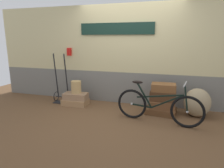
{
  "coord_description": "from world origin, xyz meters",
  "views": [
    {
      "loc": [
        1.06,
        -4.08,
        1.63
      ],
      "look_at": [
        -0.25,
        0.18,
        0.62
      ],
      "focal_mm": 31.86,
      "sensor_mm": 36.0,
      "label": 1
    }
  ],
  "objects_px": {
    "suitcase_0": "(75,102)",
    "wicker_basket": "(76,87)",
    "burlap_sack": "(197,103)",
    "suitcase_5": "(164,87)",
    "suitcase_2": "(161,111)",
    "luggage_trolley": "(61,90)",
    "suitcase_3": "(162,104)",
    "suitcase_1": "(76,96)",
    "bicycle": "(158,106)",
    "suitcase_4": "(163,96)"
  },
  "relations": [
    {
      "from": "suitcase_0",
      "to": "wicker_basket",
      "type": "xyz_separation_m",
      "value": [
        0.02,
        0.03,
        0.39
      ]
    },
    {
      "from": "wicker_basket",
      "to": "burlap_sack",
      "type": "xyz_separation_m",
      "value": [
        2.83,
        0.04,
        -0.15
      ]
    },
    {
      "from": "burlap_sack",
      "to": "suitcase_5",
      "type": "bearing_deg",
      "value": -178.97
    },
    {
      "from": "suitcase_2",
      "to": "luggage_trolley",
      "type": "relative_size",
      "value": 0.51
    },
    {
      "from": "suitcase_2",
      "to": "suitcase_3",
      "type": "relative_size",
      "value": 1.21
    },
    {
      "from": "suitcase_1",
      "to": "luggage_trolley",
      "type": "bearing_deg",
      "value": 160.83
    },
    {
      "from": "suitcase_1",
      "to": "luggage_trolley",
      "type": "height_order",
      "value": "luggage_trolley"
    },
    {
      "from": "suitcase_3",
      "to": "bicycle",
      "type": "xyz_separation_m",
      "value": [
        -0.05,
        -0.54,
        0.12
      ]
    },
    {
      "from": "suitcase_4",
      "to": "suitcase_5",
      "type": "xyz_separation_m",
      "value": [
        0.0,
        0.0,
        0.19
      ]
    },
    {
      "from": "suitcase_1",
      "to": "suitcase_4",
      "type": "bearing_deg",
      "value": -2.57
    },
    {
      "from": "suitcase_2",
      "to": "luggage_trolley",
      "type": "height_order",
      "value": "luggage_trolley"
    },
    {
      "from": "suitcase_2",
      "to": "suitcase_4",
      "type": "relative_size",
      "value": 1.18
    },
    {
      "from": "suitcase_2",
      "to": "suitcase_5",
      "type": "relative_size",
      "value": 1.25
    },
    {
      "from": "suitcase_5",
      "to": "bicycle",
      "type": "bearing_deg",
      "value": -99.3
    },
    {
      "from": "suitcase_1",
      "to": "wicker_basket",
      "type": "distance_m",
      "value": 0.23
    },
    {
      "from": "burlap_sack",
      "to": "bicycle",
      "type": "relative_size",
      "value": 0.36
    },
    {
      "from": "suitcase_2",
      "to": "suitcase_4",
      "type": "distance_m",
      "value": 0.34
    },
    {
      "from": "suitcase_2",
      "to": "wicker_basket",
      "type": "height_order",
      "value": "wicker_basket"
    },
    {
      "from": "luggage_trolley",
      "to": "burlap_sack",
      "type": "distance_m",
      "value": 3.32
    },
    {
      "from": "suitcase_5",
      "to": "bicycle",
      "type": "distance_m",
      "value": 0.63
    },
    {
      "from": "suitcase_5",
      "to": "suitcase_0",
      "type": "bearing_deg",
      "value": 179.28
    },
    {
      "from": "suitcase_4",
      "to": "bicycle",
      "type": "height_order",
      "value": "bicycle"
    },
    {
      "from": "burlap_sack",
      "to": "luggage_trolley",
      "type": "bearing_deg",
      "value": 178.95
    },
    {
      "from": "suitcase_5",
      "to": "bicycle",
      "type": "relative_size",
      "value": 0.3
    },
    {
      "from": "suitcase_4",
      "to": "suitcase_1",
      "type": "bearing_deg",
      "value": -177.84
    },
    {
      "from": "suitcase_5",
      "to": "suitcase_3",
      "type": "bearing_deg",
      "value": -121.52
    },
    {
      "from": "suitcase_3",
      "to": "suitcase_2",
      "type": "bearing_deg",
      "value": -106.18
    },
    {
      "from": "suitcase_0",
      "to": "wicker_basket",
      "type": "bearing_deg",
      "value": 52.04
    },
    {
      "from": "luggage_trolley",
      "to": "suitcase_5",
      "type": "bearing_deg",
      "value": -1.61
    },
    {
      "from": "suitcase_4",
      "to": "burlap_sack",
      "type": "relative_size",
      "value": 0.89
    },
    {
      "from": "suitcase_2",
      "to": "suitcase_1",
      "type": "bearing_deg",
      "value": -173.2
    },
    {
      "from": "suitcase_2",
      "to": "burlap_sack",
      "type": "distance_m",
      "value": 0.78
    },
    {
      "from": "suitcase_1",
      "to": "luggage_trolley",
      "type": "distance_m",
      "value": 0.51
    },
    {
      "from": "suitcase_3",
      "to": "bicycle",
      "type": "relative_size",
      "value": 0.31
    },
    {
      "from": "suitcase_0",
      "to": "suitcase_1",
      "type": "relative_size",
      "value": 1.06
    },
    {
      "from": "suitcase_1",
      "to": "bicycle",
      "type": "xyz_separation_m",
      "value": [
        2.06,
        -0.52,
        0.11
      ]
    },
    {
      "from": "suitcase_0",
      "to": "suitcase_5",
      "type": "xyz_separation_m",
      "value": [
        2.14,
        0.06,
        0.52
      ]
    },
    {
      "from": "suitcase_2",
      "to": "bicycle",
      "type": "bearing_deg",
      "value": -88.45
    },
    {
      "from": "suitcase_2",
      "to": "suitcase_5",
      "type": "xyz_separation_m",
      "value": [
        0.02,
        0.05,
        0.53
      ]
    },
    {
      "from": "suitcase_2",
      "to": "suitcase_5",
      "type": "height_order",
      "value": "suitcase_5"
    },
    {
      "from": "suitcase_1",
      "to": "suitcase_5",
      "type": "relative_size",
      "value": 1.14
    },
    {
      "from": "suitcase_2",
      "to": "suitcase_3",
      "type": "bearing_deg",
      "value": 86.0
    },
    {
      "from": "suitcase_3",
      "to": "burlap_sack",
      "type": "relative_size",
      "value": 0.87
    },
    {
      "from": "suitcase_5",
      "to": "bicycle",
      "type": "xyz_separation_m",
      "value": [
        -0.07,
        -0.57,
        -0.26
      ]
    },
    {
      "from": "suitcase_0",
      "to": "luggage_trolley",
      "type": "height_order",
      "value": "luggage_trolley"
    },
    {
      "from": "burlap_sack",
      "to": "suitcase_1",
      "type": "bearing_deg",
      "value": -178.59
    },
    {
      "from": "suitcase_0",
      "to": "suitcase_5",
      "type": "height_order",
      "value": "suitcase_5"
    },
    {
      "from": "suitcase_5",
      "to": "wicker_basket",
      "type": "bearing_deg",
      "value": 178.48
    },
    {
      "from": "suitcase_3",
      "to": "luggage_trolley",
      "type": "height_order",
      "value": "luggage_trolley"
    },
    {
      "from": "suitcase_3",
      "to": "suitcase_4",
      "type": "height_order",
      "value": "suitcase_4"
    }
  ]
}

